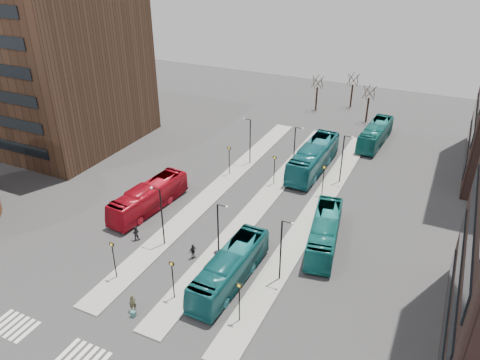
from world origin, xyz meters
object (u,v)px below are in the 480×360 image
at_px(red_bus, 149,197).
at_px(teal_bus_b, 313,157).
at_px(teal_bus_c, 325,232).
at_px(teal_bus_a, 230,268).
at_px(suitcase, 133,314).
at_px(commuter_c, 217,259).
at_px(commuter_b, 193,251).
at_px(teal_bus_d, 375,134).
at_px(traveller, 133,303).
at_px(commuter_a, 136,233).

distance_m(red_bus, teal_bus_b, 21.48).
bearing_deg(teal_bus_c, teal_bus_b, 101.85).
bearing_deg(teal_bus_a, suitcase, -124.54).
bearing_deg(commuter_c, teal_bus_c, 171.00).
bearing_deg(commuter_c, commuter_b, -56.43).
height_order(teal_bus_d, traveller, teal_bus_d).
distance_m(suitcase, commuter_a, 10.65).
bearing_deg(traveller, teal_bus_a, 5.87).
bearing_deg(commuter_a, teal_bus_a, 148.19).
bearing_deg(commuter_c, traveller, 13.27).
relative_size(teal_bus_c, commuter_c, 5.99).
bearing_deg(teal_bus_a, commuter_b, 162.80).
height_order(teal_bus_b, traveller, teal_bus_b).
distance_m(teal_bus_d, commuter_b, 35.72).
height_order(traveller, commuter_c, commuter_c).
relative_size(traveller, commuter_c, 0.88).
height_order(suitcase, teal_bus_a, teal_bus_a).
distance_m(teal_bus_a, teal_bus_b, 23.97).
bearing_deg(commuter_b, traveller, -165.65).
bearing_deg(teal_bus_c, commuter_b, -154.46).
height_order(red_bus, commuter_a, red_bus).
bearing_deg(commuter_c, commuter_a, -54.70).
xyz_separation_m(teal_bus_d, commuter_c, (-7.17, -34.49, -0.63)).
bearing_deg(commuter_b, teal_bus_b, 8.93).
bearing_deg(traveller, teal_bus_d, 32.11).
xyz_separation_m(suitcase, commuter_c, (3.06, 8.41, 0.63)).
height_order(suitcase, commuter_b, commuter_b).
bearing_deg(traveller, suitcase, -99.17).
distance_m(teal_bus_c, commuter_b, 12.73).
bearing_deg(teal_bus_d, teal_bus_b, -110.88).
distance_m(teal_bus_b, commuter_a, 24.87).
distance_m(teal_bus_d, commuter_a, 37.96).
xyz_separation_m(teal_bus_b, traveller, (-5.22, -30.41, -1.00)).
distance_m(teal_bus_c, traveller, 19.02).
height_order(red_bus, traveller, red_bus).
bearing_deg(commuter_a, teal_bus_d, -138.91).
height_order(red_bus, teal_bus_c, red_bus).
distance_m(commuter_b, commuter_c, 2.64).
relative_size(suitcase, teal_bus_c, 0.05).
distance_m(suitcase, traveller, 0.85).
relative_size(teal_bus_c, commuter_b, 6.96).
bearing_deg(teal_bus_a, commuter_a, 173.00).
relative_size(suitcase, teal_bus_b, 0.04).
relative_size(commuter_b, commuter_c, 0.86).
xyz_separation_m(teal_bus_b, teal_bus_d, (5.39, 11.95, -0.27)).
relative_size(teal_bus_a, teal_bus_b, 0.85).
xyz_separation_m(suitcase, teal_bus_d, (10.23, 42.90, 1.26)).
bearing_deg(teal_bus_a, commuter_c, 146.38).
distance_m(red_bus, commuter_b, 10.32).
xyz_separation_m(teal_bus_a, commuter_a, (-11.25, 1.68, -0.75)).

